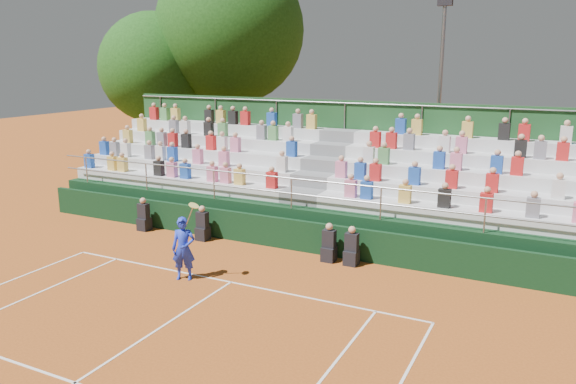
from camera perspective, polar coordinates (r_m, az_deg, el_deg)
The scene contains 8 objects.
ground at distance 15.59m, azimuth -5.82°, elevation -9.11°, with size 90.00×90.00×0.00m, color #A6511B.
courtside_wall at distance 18.04m, azimuth -0.43°, elevation -4.22°, with size 20.00×0.15×1.00m, color black.
line_officials at distance 18.12m, azimuth -3.88°, elevation -4.24°, with size 8.22×0.40×1.19m.
grandstand at distance 20.72m, azimuth 3.61°, elevation -0.26°, with size 20.00×5.20×4.40m.
tennis_player at distance 15.69m, azimuth -10.56°, elevation -5.67°, with size 0.91×0.64×2.22m.
tree_west at distance 31.26m, azimuth -13.38°, elevation 12.13°, with size 5.82×5.82×8.43m.
tree_east at distance 30.83m, azimuth -5.92°, elevation 16.03°, with size 7.81×7.81×11.36m.
floodlight_mast at distance 25.05m, azimuth 15.20°, elevation 10.47°, with size 0.60×0.25×8.44m.
Camera 1 is at (7.79, -12.14, 5.91)m, focal length 35.00 mm.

